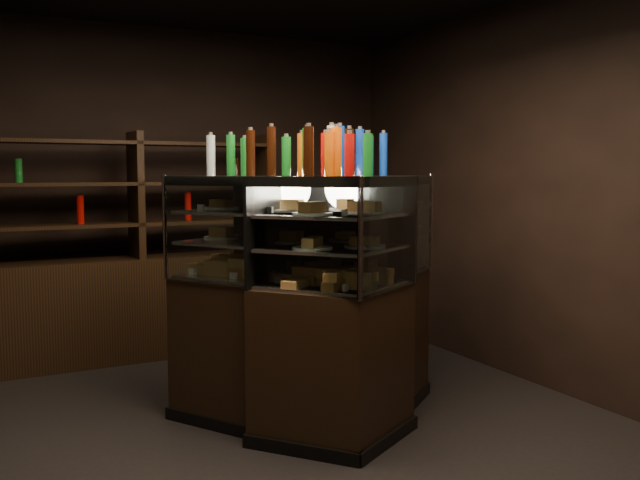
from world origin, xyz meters
The scene contains 7 objects.
ground centered at (0.00, 0.00, 0.00)m, with size 5.00×5.00×0.00m, color black.
room_shell centered at (0.00, 0.00, 1.94)m, with size 5.02×5.02×3.01m.
display_case centered at (0.60, -0.11, 0.54)m, with size 1.92×1.67×1.63m.
food_display centered at (0.60, -0.12, 1.18)m, with size 1.42×1.24×0.49m.
bottles_top centered at (0.60, -0.11, 1.77)m, with size 1.24×1.10×0.30m.
potted_conifer centered at (0.61, 0.77, 0.42)m, with size 0.34×0.34×0.73m.
back_shelving centered at (-0.12, 2.05, 0.60)m, with size 2.51×0.55×2.00m.
Camera 1 is at (-1.41, -4.26, 1.64)m, focal length 40.00 mm.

